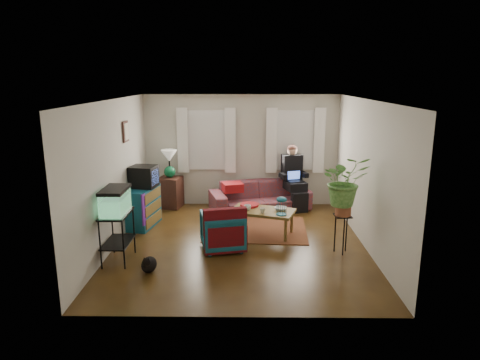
{
  "coord_description": "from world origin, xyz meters",
  "views": [
    {
      "loc": [
        0.1,
        -7.38,
        2.98
      ],
      "look_at": [
        0.0,
        0.4,
        1.1
      ],
      "focal_mm": 32.0,
      "sensor_mm": 36.0,
      "label": 1
    }
  ],
  "objects_px": {
    "dresser": "(143,207)",
    "aquarium_stand": "(118,237)",
    "sofa": "(260,191)",
    "plant_stand": "(342,234)",
    "coffee_table": "(262,222)",
    "armchair": "(222,229)",
    "side_table": "(170,192)"
  },
  "relations": [
    {
      "from": "armchair",
      "to": "aquarium_stand",
      "type": "bearing_deg",
      "value": 4.55
    },
    {
      "from": "sofa",
      "to": "coffee_table",
      "type": "height_order",
      "value": "sofa"
    },
    {
      "from": "aquarium_stand",
      "to": "plant_stand",
      "type": "distance_m",
      "value": 3.78
    },
    {
      "from": "side_table",
      "to": "armchair",
      "type": "xyz_separation_m",
      "value": [
        1.35,
        -2.49,
        0.01
      ]
    },
    {
      "from": "side_table",
      "to": "armchair",
      "type": "bearing_deg",
      "value": -61.62
    },
    {
      "from": "dresser",
      "to": "aquarium_stand",
      "type": "height_order",
      "value": "aquarium_stand"
    },
    {
      "from": "armchair",
      "to": "side_table",
      "type": "bearing_deg",
      "value": -74.58
    },
    {
      "from": "coffee_table",
      "to": "dresser",
      "type": "bearing_deg",
      "value": -171.44
    },
    {
      "from": "dresser",
      "to": "armchair",
      "type": "xyz_separation_m",
      "value": [
        1.69,
        -1.17,
        -0.04
      ]
    },
    {
      "from": "dresser",
      "to": "coffee_table",
      "type": "distance_m",
      "value": 2.47
    },
    {
      "from": "dresser",
      "to": "side_table",
      "type": "bearing_deg",
      "value": 86.1
    },
    {
      "from": "sofa",
      "to": "armchair",
      "type": "xyz_separation_m",
      "value": [
        -0.74,
        -2.31,
        -0.07
      ]
    },
    {
      "from": "dresser",
      "to": "aquarium_stand",
      "type": "relative_size",
      "value": 1.09
    },
    {
      "from": "sofa",
      "to": "armchair",
      "type": "bearing_deg",
      "value": -123.75
    },
    {
      "from": "armchair",
      "to": "coffee_table",
      "type": "relative_size",
      "value": 0.62
    },
    {
      "from": "aquarium_stand",
      "to": "armchair",
      "type": "height_order",
      "value": "aquarium_stand"
    },
    {
      "from": "side_table",
      "to": "dresser",
      "type": "height_order",
      "value": "dresser"
    },
    {
      "from": "aquarium_stand",
      "to": "coffee_table",
      "type": "distance_m",
      "value": 2.75
    },
    {
      "from": "sofa",
      "to": "coffee_table",
      "type": "bearing_deg",
      "value": -106.03
    },
    {
      "from": "dresser",
      "to": "armchair",
      "type": "relative_size",
      "value": 1.22
    },
    {
      "from": "aquarium_stand",
      "to": "sofa",
      "type": "bearing_deg",
      "value": 49.52
    },
    {
      "from": "sofa",
      "to": "aquarium_stand",
      "type": "xyz_separation_m",
      "value": [
        -2.44,
        -2.84,
        -0.03
      ]
    },
    {
      "from": "armchair",
      "to": "plant_stand",
      "type": "xyz_separation_m",
      "value": [
        2.07,
        -0.16,
        -0.03
      ]
    },
    {
      "from": "dresser",
      "to": "aquarium_stand",
      "type": "distance_m",
      "value": 1.7
    },
    {
      "from": "side_table",
      "to": "coffee_table",
      "type": "height_order",
      "value": "side_table"
    },
    {
      "from": "sofa",
      "to": "aquarium_stand",
      "type": "bearing_deg",
      "value": -146.6
    },
    {
      "from": "side_table",
      "to": "aquarium_stand",
      "type": "bearing_deg",
      "value": -96.59
    },
    {
      "from": "dresser",
      "to": "plant_stand",
      "type": "height_order",
      "value": "dresser"
    },
    {
      "from": "dresser",
      "to": "coffee_table",
      "type": "relative_size",
      "value": 0.76
    },
    {
      "from": "side_table",
      "to": "armchair",
      "type": "relative_size",
      "value": 0.97
    },
    {
      "from": "armchair",
      "to": "sofa",
      "type": "bearing_deg",
      "value": -120.71
    },
    {
      "from": "side_table",
      "to": "plant_stand",
      "type": "height_order",
      "value": "side_table"
    }
  ]
}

